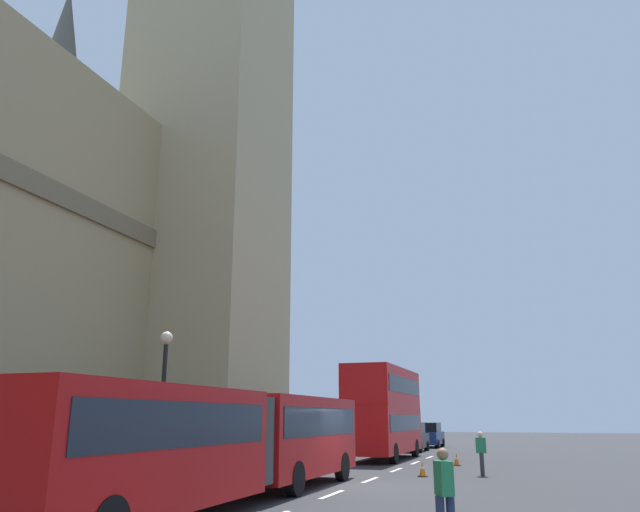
# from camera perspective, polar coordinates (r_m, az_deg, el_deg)

# --- Properties ---
(ground_plane) EXTENTS (160.00, 160.00, 0.00)m
(ground_plane) POSITION_cam_1_polar(r_m,az_deg,el_deg) (21.81, 3.29, -20.87)
(ground_plane) COLOR #333335
(lane_centre_marking) EXTENTS (34.40, 0.16, 0.01)m
(lane_centre_marking) POSITION_cam_1_polar(r_m,az_deg,el_deg) (21.61, 3.14, -20.92)
(lane_centre_marking) COLOR silver
(lane_centre_marking) RESTS_ON ground_plane
(articulated_bus) EXTENTS (16.26, 2.54, 2.90)m
(articulated_bus) POSITION_cam_1_polar(r_m,az_deg,el_deg) (17.47, -8.38, -16.47)
(articulated_bus) COLOR #B20F0F
(articulated_bus) RESTS_ON ground_plane
(double_decker_bus) EXTENTS (9.17, 2.54, 4.90)m
(double_decker_bus) POSITION_cam_1_polar(r_m,az_deg,el_deg) (35.01, 6.07, -14.15)
(double_decker_bus) COLOR red
(double_decker_bus) RESTS_ON ground_plane
(sedan_lead) EXTENTS (4.40, 1.86, 1.85)m
(sedan_lead) POSITION_cam_1_polar(r_m,az_deg,el_deg) (43.32, 8.60, -16.60)
(sedan_lead) COLOR black
(sedan_lead) RESTS_ON ground_plane
(sedan_trailing) EXTENTS (4.40, 1.86, 1.85)m
(sedan_trailing) POSITION_cam_1_polar(r_m,az_deg,el_deg) (49.63, 10.26, -16.31)
(sedan_trailing) COLOR navy
(sedan_trailing) RESTS_ON ground_plane
(traffic_cone_west) EXTENTS (0.36, 0.36, 0.58)m
(traffic_cone_west) POSITION_cam_1_polar(r_m,az_deg,el_deg) (25.35, 9.65, -19.23)
(traffic_cone_west) COLOR black
(traffic_cone_west) RESTS_ON ground_plane
(traffic_cone_middle) EXTENTS (0.36, 0.36, 0.58)m
(traffic_cone_middle) POSITION_cam_1_polar(r_m,az_deg,el_deg) (31.23, 12.78, -18.24)
(traffic_cone_middle) COLOR black
(traffic_cone_middle) RESTS_ON ground_plane
(street_lamp) EXTENTS (0.44, 0.44, 5.27)m
(street_lamp) POSITION_cam_1_polar(r_m,az_deg,el_deg) (22.69, -14.62, -12.47)
(street_lamp) COLOR black
(street_lamp) RESTS_ON ground_plane
(pedestrian_near_cones) EXTENTS (0.47, 0.41, 1.69)m
(pedestrian_near_cones) POSITION_cam_1_polar(r_m,az_deg,el_deg) (12.04, 11.68, -21.04)
(pedestrian_near_cones) COLOR #262D4C
(pedestrian_near_cones) RESTS_ON ground_plane
(pedestrian_by_kerb) EXTENTS (0.36, 0.41, 1.69)m
(pedestrian_by_kerb) POSITION_cam_1_polar(r_m,az_deg,el_deg) (26.15, 14.99, -17.43)
(pedestrian_by_kerb) COLOR #333333
(pedestrian_by_kerb) RESTS_ON ground_plane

